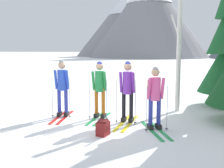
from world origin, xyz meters
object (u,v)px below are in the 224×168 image
skier_in_purple (128,88)px  skier_in_pink (155,95)px  skier_in_blue (62,86)px  backpack_on_snow_front (103,128)px  birch_tree_tall (179,54)px  skier_in_green (100,87)px

skier_in_purple → skier_in_pink: skier_in_purple is taller
skier_in_blue → backpack_on_snow_front: bearing=-41.7°
skier_in_blue → skier_in_purple: skier_in_blue is taller
skier_in_pink → backpack_on_snow_front: skier_in_pink is taller
skier_in_pink → birch_tree_tall: bearing=75.5°
skier_in_green → skier_in_purple: (0.90, -0.27, 0.04)m
skier_in_green → skier_in_pink: (1.70, -0.81, -0.04)m
backpack_on_snow_front → skier_in_purple: bearing=73.6°
skier_in_purple → skier_in_pink: (0.80, -0.53, -0.07)m
skier_in_green → backpack_on_snow_front: size_ratio=4.57×
birch_tree_tall → backpack_on_snow_front: birch_tree_tall is taller
skier_in_blue → skier_in_green: (1.18, 0.07, -0.02)m
skier_in_blue → skier_in_pink: size_ratio=1.03×
skier_in_pink → birch_tree_tall: size_ratio=0.45×
backpack_on_snow_front → skier_in_green: bearing=108.1°
skier_in_pink → birch_tree_tall: birch_tree_tall is taller
skier_in_green → birch_tree_tall: 2.95m
skier_in_green → skier_in_purple: 0.94m
birch_tree_tall → skier_in_green: bearing=-146.2°
backpack_on_snow_front → skier_in_blue: bearing=138.3°
skier_in_blue → skier_in_purple: bearing=-5.5°
skier_in_green → skier_in_purple: bearing=-16.9°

